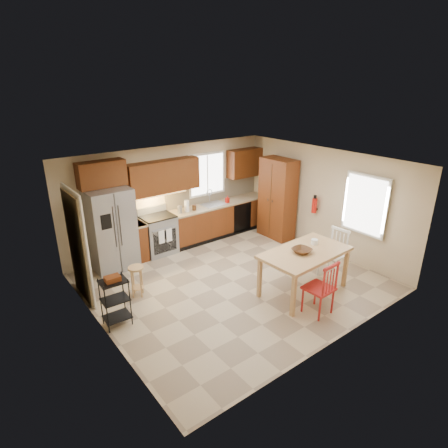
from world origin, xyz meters
TOP-DOWN VIEW (x-y plane):
  - floor at (0.00, 0.00)m, footprint 5.50×5.50m
  - ceiling at (0.00, 0.00)m, footprint 5.50×5.00m
  - wall_back at (0.00, 2.50)m, footprint 5.50×0.02m
  - wall_front at (0.00, -2.50)m, footprint 5.50×0.02m
  - wall_left at (-2.75, 0.00)m, footprint 0.02×5.00m
  - wall_right at (2.75, 0.00)m, footprint 0.02×5.00m
  - refrigerator at (-1.70, 2.12)m, footprint 0.92×0.75m
  - range_stove at (-0.55, 2.19)m, footprint 0.76×0.63m
  - base_cabinet_narrow at (-1.10, 2.20)m, footprint 0.30×0.60m
  - base_cabinet_run at (1.29, 2.20)m, footprint 2.92×0.60m
  - dishwasher at (1.85, 1.91)m, footprint 0.60×0.02m
  - backsplash at (1.29, 2.48)m, footprint 2.92×0.03m
  - upper_over_fridge at (-1.70, 2.33)m, footprint 1.00×0.35m
  - upper_left_block at (-0.25, 2.33)m, footprint 1.80×0.35m
  - upper_right_block at (2.25, 2.33)m, footprint 1.00×0.35m
  - window_back at (1.10, 2.48)m, footprint 1.12×0.04m
  - sink at (1.10, 2.20)m, footprint 0.62×0.46m
  - undercab_glow at (-0.55, 2.30)m, footprint 1.60×0.30m
  - soap_bottle at (1.48, 2.10)m, footprint 0.09×0.09m
  - paper_towel at (0.25, 2.15)m, footprint 0.12×0.12m
  - canister_steel at (0.05, 2.15)m, footprint 0.11×0.11m
  - canister_wood at (0.45, 2.12)m, footprint 0.10×0.10m
  - pantry at (2.43, 1.20)m, footprint 0.50×0.95m
  - fire_extinguisher at (2.63, 0.15)m, footprint 0.12×0.12m
  - window_right at (2.68, -1.15)m, footprint 0.04×1.02m
  - doorway at (-2.67, 1.30)m, footprint 0.04×0.95m
  - dining_table at (0.86, -1.14)m, footprint 1.81×1.08m
  - chair_red at (0.51, -1.79)m, footprint 0.51×0.51m
  - chair_white at (1.81, -1.09)m, footprint 0.51×0.51m
  - table_bowl at (0.75, -1.14)m, footprint 0.38×0.38m
  - table_jar at (1.24, -1.03)m, footprint 0.15×0.15m
  - bar_stool at (-1.81, 0.71)m, footprint 0.33×0.33m
  - utility_cart at (-2.50, 0.07)m, footprint 0.46×0.36m

SIDE VIEW (x-z plane):
  - floor at x=0.00m, z-range 0.00..0.00m
  - bar_stool at x=-1.81m, z-range 0.00..0.62m
  - dining_table at x=0.86m, z-range 0.00..0.86m
  - utility_cart at x=-2.50m, z-range 0.00..0.89m
  - base_cabinet_narrow at x=-1.10m, z-range 0.00..0.90m
  - base_cabinet_run at x=1.29m, z-range 0.00..0.90m
  - dishwasher at x=1.85m, z-range 0.06..0.84m
  - range_stove at x=-0.55m, z-range 0.00..0.92m
  - chair_red at x=0.51m, z-range 0.00..1.04m
  - chair_white at x=1.81m, z-range 0.00..1.04m
  - sink at x=1.10m, z-range 0.78..0.94m
  - table_bowl at x=0.75m, z-range 0.83..0.92m
  - table_jar at x=1.24m, z-range 0.82..0.99m
  - refrigerator at x=-1.70m, z-range 0.00..1.82m
  - canister_wood at x=0.45m, z-range 0.90..1.04m
  - canister_steel at x=0.05m, z-range 0.90..1.08m
  - soap_bottle at x=1.48m, z-range 0.90..1.09m
  - paper_towel at x=0.25m, z-range 0.90..1.18m
  - pantry at x=2.43m, z-range 0.00..2.10m
  - doorway at x=-2.67m, z-range 0.00..2.10m
  - fire_extinguisher at x=2.63m, z-range 0.92..1.28m
  - backsplash at x=1.29m, z-range 0.90..1.45m
  - wall_back at x=0.00m, z-range 0.00..2.50m
  - wall_front at x=0.00m, z-range 0.00..2.50m
  - wall_left at x=-2.75m, z-range 0.00..2.50m
  - wall_right at x=2.75m, z-range 0.00..2.50m
  - undercab_glow at x=-0.55m, z-range 1.43..1.43m
  - window_right at x=2.68m, z-range 0.79..2.11m
  - window_back at x=1.10m, z-range 1.09..2.21m
  - upper_left_block at x=-0.25m, z-range 1.45..2.20m
  - upper_right_block at x=2.25m, z-range 1.45..2.20m
  - upper_over_fridge at x=-1.70m, z-range 1.83..2.38m
  - ceiling at x=0.00m, z-range 2.49..2.51m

